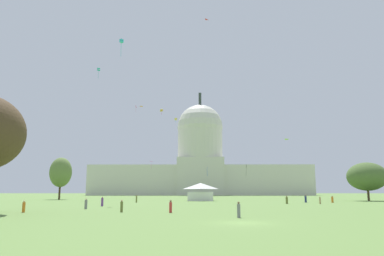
{
  "coord_description": "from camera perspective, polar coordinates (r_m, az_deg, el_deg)",
  "views": [
    {
      "loc": [
        -3.88,
        -30.83,
        2.6
      ],
      "look_at": [
        -4.89,
        76.12,
        21.2
      ],
      "focal_mm": 33.96,
      "sensor_mm": 36.0,
      "label": 1
    }
  ],
  "objects": [
    {
      "name": "ground_plane",
      "position": [
        31.18,
        7.94,
        -14.56
      ],
      "size": [
        800.0,
        800.0,
        0.0
      ],
      "primitive_type": "plane",
      "color": "olive"
    },
    {
      "name": "capitol_building",
      "position": [
        228.12,
        1.3,
        -5.69
      ],
      "size": [
        134.64,
        28.76,
        65.21
      ],
      "color": "beige",
      "rests_on": "ground_plane"
    },
    {
      "name": "event_tent",
      "position": [
        99.4,
        1.37,
        -10.0
      ],
      "size": [
        7.37,
        7.07,
        4.75
      ],
      "rotation": [
        0.0,
        0.0,
        -0.07
      ],
      "color": "white",
      "rests_on": "ground_plane"
    },
    {
      "name": "tree_east_near",
      "position": [
        109.3,
        25.78,
        -6.88
      ],
      "size": [
        10.79,
        10.45,
        10.24
      ],
      "color": "brown",
      "rests_on": "ground_plane"
    },
    {
      "name": "tree_west_far",
      "position": [
        122.61,
        -19.92,
        -6.56
      ],
      "size": [
        8.66,
        8.67,
        13.09
      ],
      "color": "#42301E",
      "rests_on": "ground_plane"
    },
    {
      "name": "person_navy_front_center",
      "position": [
        89.04,
        17.42,
        -10.58
      ],
      "size": [
        0.63,
        0.63,
        1.77
      ],
      "rotation": [
        0.0,
        0.0,
        0.52
      ],
      "color": "navy",
      "rests_on": "ground_plane"
    },
    {
      "name": "person_orange_deep_crowd",
      "position": [
        89.72,
        21.18,
        -10.44
      ],
      "size": [
        0.62,
        0.62,
        1.54
      ],
      "rotation": [
        0.0,
        0.0,
        3.52
      ],
      "color": "orange",
      "rests_on": "ground_plane"
    },
    {
      "name": "person_red_lawn_far_left",
      "position": [
        45.26,
        -3.38,
        -12.25
      ],
      "size": [
        0.44,
        0.44,
        1.51
      ],
      "rotation": [
        0.0,
        0.0,
        5.04
      ],
      "color": "red",
      "rests_on": "ground_plane"
    },
    {
      "name": "person_tan_aisle_center",
      "position": [
        79.49,
        19.47,
        -10.7
      ],
      "size": [
        0.34,
        0.34,
        1.49
      ],
      "rotation": [
        0.0,
        0.0,
        4.72
      ],
      "color": "tan",
      "rests_on": "ground_plane"
    },
    {
      "name": "person_olive_back_right",
      "position": [
        47.21,
        -10.99,
        -12.0
      ],
      "size": [
        0.46,
        0.46,
        1.51
      ],
      "rotation": [
        0.0,
        0.0,
        2.25
      ],
      "color": "olive",
      "rests_on": "ground_plane"
    },
    {
      "name": "person_purple_near_tree_east",
      "position": [
        65.95,
        -13.92,
        -11.2
      ],
      "size": [
        0.48,
        0.48,
        1.63
      ],
      "rotation": [
        0.0,
        0.0,
        3.4
      ],
      "color": "#703D93",
      "rests_on": "ground_plane"
    },
    {
      "name": "person_orange_front_left",
      "position": [
        50.18,
        -24.92,
        -11.19
      ],
      "size": [
        0.43,
        0.43,
        1.45
      ],
      "rotation": [
        0.0,
        0.0,
        4.47
      ],
      "color": "orange",
      "rests_on": "ground_plane"
    },
    {
      "name": "person_olive_edge_east",
      "position": [
        78.57,
        14.67,
        -10.92
      ],
      "size": [
        0.64,
        0.64,
        1.62
      ],
      "rotation": [
        0.0,
        0.0,
        2.49
      ],
      "color": "olive",
      "rests_on": "ground_plane"
    },
    {
      "name": "person_grey_mid_left",
      "position": [
        56.56,
        -16.32,
        -11.41
      ],
      "size": [
        0.4,
        0.4,
        1.53
      ],
      "rotation": [
        0.0,
        0.0,
        3.15
      ],
      "color": "gray",
      "rests_on": "ground_plane"
    },
    {
      "name": "person_grey_back_center",
      "position": [
        37.12,
        7.35,
        -12.69
      ],
      "size": [
        0.44,
        0.44,
        1.56
      ],
      "rotation": [
        0.0,
        0.0,
        0.41
      ],
      "color": "gray",
      "rests_on": "ground_plane"
    },
    {
      "name": "person_olive_near_tent",
      "position": [
        85.76,
        -8.72,
        -10.98
      ],
      "size": [
        0.36,
        0.36,
        1.66
      ],
      "rotation": [
        0.0,
        0.0,
        1.65
      ],
      "color": "olive",
      "rests_on": "ground_plane"
    },
    {
      "name": "kite_lime_low",
      "position": [
        93.79,
        14.31,
        -1.89
      ],
      "size": [
        1.27,
        1.54,
        0.29
      ],
      "rotation": [
        0.0,
        0.0,
        5.05
      ],
      "color": "#8CD133"
    },
    {
      "name": "kite_yellow_high",
      "position": [
        192.96,
        -2.56,
        1.4
      ],
      "size": [
        1.5,
        1.53,
        2.67
      ],
      "rotation": [
        0.0,
        0.0,
        0.56
      ],
      "color": "yellow"
    },
    {
      "name": "kite_orange_high",
      "position": [
        165.59,
        -7.82,
        3.31
      ],
      "size": [
        1.76,
        1.93,
        0.27
      ],
      "rotation": [
        0.0,
        0.0,
        0.92
      ],
      "color": "orange"
    },
    {
      "name": "kite_gold_mid",
      "position": [
        143.55,
        -4.81,
        2.78
      ],
      "size": [
        1.11,
        1.16,
        2.29
      ],
      "rotation": [
        0.0,
        0.0,
        2.83
      ],
      "color": "gold"
    },
    {
      "name": "kite_magenta_low",
      "position": [
        181.35,
        -6.41,
        -5.38
      ],
      "size": [
        1.7,
        0.92,
        3.73
      ],
      "rotation": [
        0.0,
        0.0,
        0.22
      ],
      "color": "#D1339E"
    },
    {
      "name": "kite_red_high",
      "position": [
        114.42,
        2.14,
        16.47
      ],
      "size": [
        1.21,
        1.25,
        0.21
      ],
      "rotation": [
        0.0,
        0.0,
        3.96
      ],
      "color": "red"
    },
    {
      "name": "kite_pink_high",
      "position": [
        159.62,
        -8.8,
        3.23
      ],
      "size": [
        0.47,
        0.61,
        2.84
      ],
      "rotation": [
        0.0,
        0.0,
        0.44
      ],
      "color": "pink"
    },
    {
      "name": "kite_turquoise_high",
      "position": [
        128.37,
        -14.47,
        8.9
      ],
      "size": [
        1.22,
        1.25,
        4.1
      ],
      "rotation": [
        0.0,
        0.0,
        0.51
      ],
      "color": "teal"
    },
    {
      "name": "kite_cyan_high",
      "position": [
        86.23,
        -11.02,
        13.21
      ],
      "size": [
        1.01,
        1.02,
        4.1
      ],
      "rotation": [
        0.0,
        0.0,
        2.39
      ],
      "color": "#33BCDB"
    },
    {
      "name": "kite_black_low",
      "position": [
        145.69,
        8.53,
        -6.08
      ],
      "size": [
        0.41,
        1.11,
        4.67
      ],
      "rotation": [
        0.0,
        0.0,
        0.72
      ],
      "color": "black"
    },
    {
      "name": "kite_blue_low",
      "position": [
        128.89,
        2.39,
        -6.53
      ],
      "size": [
        0.45,
        0.84,
        3.13
      ],
      "rotation": [
        0.0,
        0.0,
        0.84
      ],
      "color": "blue"
    }
  ]
}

